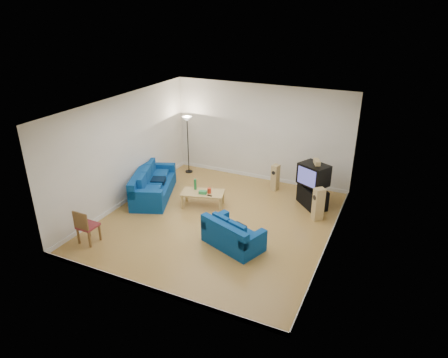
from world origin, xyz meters
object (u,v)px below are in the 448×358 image
at_px(sofa_three_seat, 152,187).
at_px(tv_stand, 312,196).
at_px(sofa_loveseat, 232,236).
at_px(television, 314,174).
at_px(coffee_table, 203,194).

distance_m(sofa_three_seat, tv_stand, 4.86).
relative_size(sofa_three_seat, tv_stand, 2.58).
bearing_deg(tv_stand, sofa_loveseat, -65.80).
bearing_deg(sofa_three_seat, television, 86.17).
bearing_deg(sofa_three_seat, sofa_loveseat, 44.40).
distance_m(sofa_three_seat, sofa_loveseat, 3.68).
distance_m(sofa_loveseat, tv_stand, 3.24).
bearing_deg(sofa_three_seat, coffee_table, 71.57).
bearing_deg(coffee_table, sofa_loveseat, -44.10).
xyz_separation_m(sofa_three_seat, television, (4.60, 1.48, 0.67)).
bearing_deg(sofa_loveseat, coffee_table, 156.52).
xyz_separation_m(coffee_table, tv_stand, (2.91, 1.39, -0.10)).
bearing_deg(television, sofa_three_seat, -134.93).
xyz_separation_m(sofa_loveseat, coffee_table, (-1.64, 1.59, 0.11)).
bearing_deg(television, coffee_table, -127.10).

